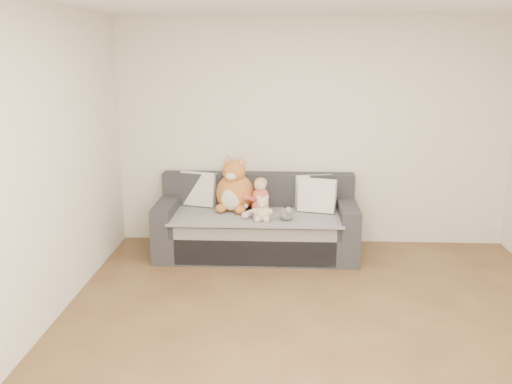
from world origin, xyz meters
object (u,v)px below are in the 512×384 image
(sofa, at_px, (257,226))
(plush_cat, at_px, (235,190))
(toddler, at_px, (259,199))
(teddy_bear, at_px, (262,211))
(sippy_cup, at_px, (255,213))

(sofa, bearing_deg, plush_cat, 165.00)
(sofa, relative_size, toddler, 5.33)
(toddler, relative_size, teddy_bear, 1.46)
(sofa, xyz_separation_m, toddler, (0.03, -0.06, 0.33))
(sofa, bearing_deg, toddler, -62.62)
(plush_cat, height_order, sippy_cup, plush_cat)
(sofa, bearing_deg, teddy_bear, -77.44)
(toddler, bearing_deg, sippy_cup, -82.05)
(sofa, height_order, sippy_cup, sofa)
(toddler, xyz_separation_m, sippy_cup, (-0.04, -0.18, -0.11))
(teddy_bear, distance_m, sippy_cup, 0.14)
(plush_cat, height_order, teddy_bear, plush_cat)
(plush_cat, bearing_deg, toddler, -11.20)
(sofa, relative_size, sippy_cup, 21.37)
(toddler, xyz_separation_m, teddy_bear, (0.04, -0.28, -0.06))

